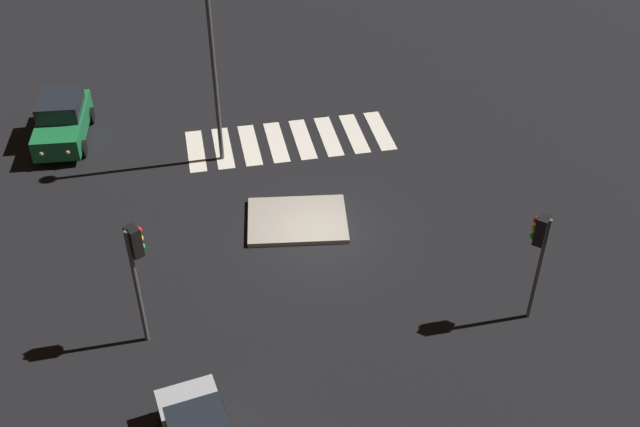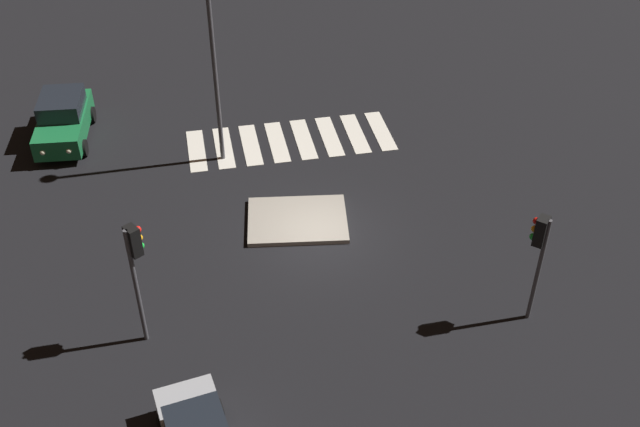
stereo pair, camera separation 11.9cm
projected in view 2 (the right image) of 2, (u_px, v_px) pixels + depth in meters
ground_plane at (320, 235)px, 27.96m from camera, size 80.00×80.00×0.00m
traffic_island at (297, 220)px, 28.51m from camera, size 4.02×3.24×0.18m
car_green at (63, 119)px, 32.56m from camera, size 2.40×4.57×1.93m
traffic_light_west at (539, 244)px, 22.90m from camera, size 0.53×0.54×3.98m
traffic_light_north at (135, 257)px, 22.00m from camera, size 0.53×0.54×4.37m
street_lamp at (211, 29)px, 28.36m from camera, size 0.56×0.56×8.61m
crosswalk_near at (290, 141)px, 32.98m from camera, size 8.75×3.20×0.02m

